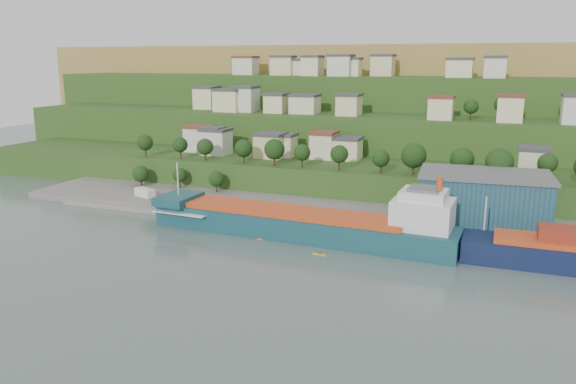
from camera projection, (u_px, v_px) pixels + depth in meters
The scene contains 10 objects.
ground at pixel (283, 247), 127.79m from camera, with size 500.00×500.00×0.00m, color #4E5F5B.
quay at pixel (394, 223), 146.33m from camera, with size 220.00×26.00×4.00m, color slate.
pebble_beach at pixel (138, 203), 166.84m from camera, with size 40.00×18.00×2.40m, color slate.
hillside at pixel (405, 145), 281.20m from camera, with size 360.00×211.28×96.00m.
cargo_ship_near at pixel (309, 225), 133.88m from camera, with size 75.58×15.63×19.29m.
warehouse at pixel (483, 198), 138.11m from camera, with size 32.18×21.00×12.80m.
caravan at pixel (145, 194), 166.64m from camera, with size 6.77×2.82×3.16m, color white.
dinghy at pixel (165, 201), 163.23m from camera, with size 4.29×1.61×0.86m, color silver.
kayak_orange at pixel (264, 239), 133.14m from camera, with size 3.49×1.79×0.87m.
kayak_yellow at pixel (320, 254), 122.73m from camera, with size 3.19×0.69×0.79m.
Camera 1 is at (44.20, -113.12, 41.71)m, focal length 35.00 mm.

